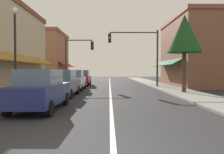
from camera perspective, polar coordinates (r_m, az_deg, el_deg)
ground_plane at (r=21.96m, az=-0.52°, el=-2.78°), size 80.00×80.00×0.00m
sidewalk_left at (r=22.61m, az=-14.61°, el=-2.55°), size 2.60×56.00×0.12m
sidewalk_right at (r=22.65m, az=13.55°, el=-2.54°), size 2.60×56.00×0.12m
lane_center_stripe at (r=21.96m, az=-0.52°, el=-2.77°), size 0.14×52.00×0.01m
storefront_right_block at (r=25.86m, az=21.36°, el=6.10°), size 6.89×10.20×7.49m
storefront_far_left at (r=33.15m, az=-16.32°, el=4.98°), size 5.62×8.20×7.29m
parked_car_nearest_left at (r=9.92m, az=-18.32°, el=-3.25°), size 1.87×4.14×1.77m
parked_car_second_left at (r=14.82m, az=-12.92°, el=-1.59°), size 1.86×4.14×1.77m
parked_car_third_left at (r=19.41m, az=-9.98°, el=-0.80°), size 1.82×4.12×1.77m
parked_car_far_left at (r=25.04m, az=-7.85°, el=-0.23°), size 1.79×4.10×1.77m
traffic_signal_mast_arm at (r=22.21m, az=7.51°, el=7.49°), size 5.07×0.50×5.81m
traffic_signal_left_corner at (r=23.93m, az=-9.60°, el=5.92°), size 3.12×0.50×5.26m
street_lamp_left_near at (r=12.99m, az=-24.13°, el=9.06°), size 0.36×0.36×5.12m
tree_right_near at (r=17.18m, az=18.52°, el=10.63°), size 2.53×2.53×5.85m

